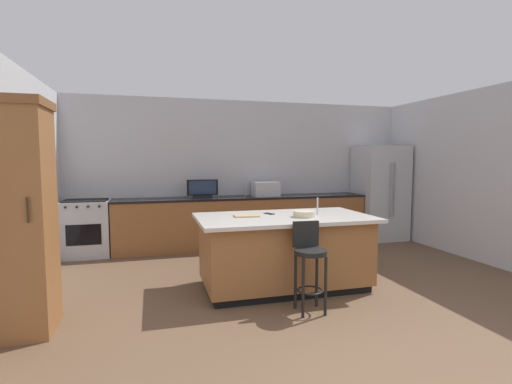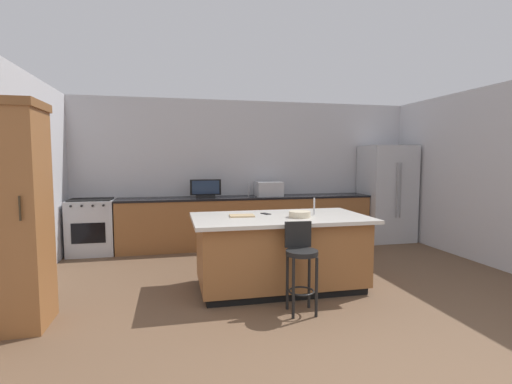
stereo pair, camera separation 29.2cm
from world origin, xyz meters
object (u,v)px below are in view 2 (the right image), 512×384
object	(u,v)px
bar_stool_center	(301,259)
fruit_bowl	(300,214)
microwave	(269,189)
refrigerator	(386,193)
cell_phone	(266,214)
range_oven	(92,227)
tv_monitor	(206,189)
cutting_board	(242,216)
kitchen_island	(280,251)
cabinet_tower	(13,212)

from	to	relation	value
bar_stool_center	fruit_bowl	distance (m)	0.78
microwave	bar_stool_center	world-z (taller)	microwave
refrigerator	cell_phone	distance (m)	3.61
range_oven	bar_stool_center	distance (m)	4.09
tv_monitor	bar_stool_center	xyz separation A→B (m)	(0.72, -3.06, -0.51)
tv_monitor	cutting_board	world-z (taller)	tv_monitor
range_oven	microwave	world-z (taller)	microwave
kitchen_island	cell_phone	world-z (taller)	cell_phone
refrigerator	cell_phone	bearing A→B (deg)	-145.88
cell_phone	kitchen_island	bearing A→B (deg)	-79.99
fruit_bowl	range_oven	bearing A→B (deg)	139.21
cell_phone	cutting_board	bearing A→B (deg)	-179.24
fruit_bowl	kitchen_island	bearing A→B (deg)	146.66
microwave	refrigerator	bearing A→B (deg)	-2.16
cabinet_tower	cutting_board	distance (m)	2.40
kitchen_island	microwave	bearing A→B (deg)	78.69
kitchen_island	bar_stool_center	bearing A→B (deg)	-89.87
cell_phone	cutting_board	xyz separation A→B (m)	(-0.34, -0.13, 0.01)
cutting_board	cabinet_tower	bearing A→B (deg)	-165.22
range_oven	tv_monitor	size ratio (longest dim) A/B	1.73
kitchen_island	fruit_bowl	bearing A→B (deg)	-33.34
range_oven	fruit_bowl	distance (m)	3.81
refrigerator	range_oven	distance (m)	5.53
tv_monitor	cell_phone	world-z (taller)	tv_monitor
tv_monitor	cutting_board	xyz separation A→B (m)	(0.25, -2.20, -0.16)
bar_stool_center	cutting_board	world-z (taller)	bar_stool_center
microwave	tv_monitor	world-z (taller)	tv_monitor
bar_stool_center	fruit_bowl	bearing A→B (deg)	75.03
tv_monitor	kitchen_island	bearing A→B (deg)	-72.49
refrigerator	fruit_bowl	bearing A→B (deg)	-138.07
cabinet_tower	bar_stool_center	distance (m)	2.85
cutting_board	range_oven	bearing A→B (deg)	134.21
cabinet_tower	cell_phone	xyz separation A→B (m)	(2.66, 0.74, -0.21)
fruit_bowl	cell_phone	distance (m)	0.49
cabinet_tower	range_oven	bearing A→B (deg)	87.37
range_oven	cell_phone	bearing A→B (deg)	-39.94
range_oven	tv_monitor	world-z (taller)	tv_monitor
bar_stool_center	cell_phone	distance (m)	1.07
cabinet_tower	microwave	distance (m)	4.33
cabinet_tower	refrigerator	bearing A→B (deg)	26.12
kitchen_island	refrigerator	world-z (taller)	refrigerator
tv_monitor	cell_phone	bearing A→B (deg)	-74.00
microwave	bar_stool_center	size ratio (longest dim) A/B	0.50
kitchen_island	fruit_bowl	world-z (taller)	fruit_bowl
bar_stool_center	kitchen_island	bearing A→B (deg)	93.04
tv_monitor	cell_phone	xyz separation A→B (m)	(0.59, -2.06, -0.16)
kitchen_island	range_oven	distance (m)	3.53
microwave	cell_phone	distance (m)	2.20
kitchen_island	range_oven	xyz separation A→B (m)	(-2.65, 2.33, 0.01)
refrigerator	range_oven	world-z (taller)	refrigerator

